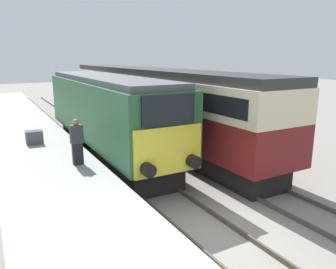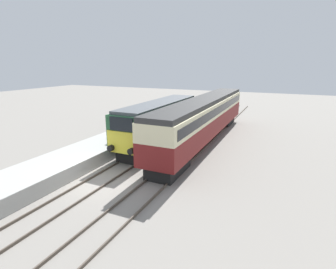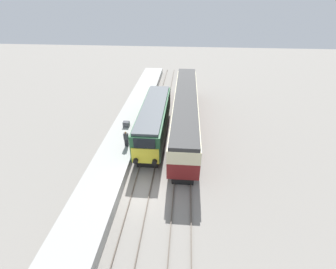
{
  "view_description": "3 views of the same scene",
  "coord_description": "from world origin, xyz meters",
  "px_view_note": "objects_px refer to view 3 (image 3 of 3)",
  "views": [
    {
      "loc": [
        -5.01,
        -6.23,
        4.78
      ],
      "look_at": [
        0.0,
        2.75,
        2.33
      ],
      "focal_mm": 35.0,
      "sensor_mm": 36.0,
      "label": 1
    },
    {
      "loc": [
        10.2,
        -11.96,
        7.13
      ],
      "look_at": [
        1.7,
        6.75,
        1.6
      ],
      "focal_mm": 28.0,
      "sensor_mm": 36.0,
      "label": 2
    },
    {
      "loc": [
        3.29,
        -12.84,
        14.03
      ],
      "look_at": [
        1.7,
        6.75,
        1.6
      ],
      "focal_mm": 24.0,
      "sensor_mm": 36.0,
      "label": 3
    }
  ],
  "objects_px": {
    "luggage_crate": "(126,124)",
    "passenger_carriage": "(185,108)",
    "locomotive": "(154,120)",
    "person_on_platform": "(126,139)"
  },
  "relations": [
    {
      "from": "luggage_crate",
      "to": "passenger_carriage",
      "type": "bearing_deg",
      "value": 18.45
    },
    {
      "from": "passenger_carriage",
      "to": "locomotive",
      "type": "bearing_deg",
      "value": -142.45
    },
    {
      "from": "passenger_carriage",
      "to": "luggage_crate",
      "type": "xyz_separation_m",
      "value": [
        -6.72,
        -2.24,
        -1.25
      ]
    },
    {
      "from": "locomotive",
      "to": "person_on_platform",
      "type": "height_order",
      "value": "locomotive"
    },
    {
      "from": "locomotive",
      "to": "passenger_carriage",
      "type": "height_order",
      "value": "passenger_carriage"
    },
    {
      "from": "passenger_carriage",
      "to": "person_on_platform",
      "type": "bearing_deg",
      "value": -133.29
    },
    {
      "from": "locomotive",
      "to": "passenger_carriage",
      "type": "xyz_separation_m",
      "value": [
        3.4,
        2.61,
        0.37
      ]
    },
    {
      "from": "passenger_carriage",
      "to": "luggage_crate",
      "type": "height_order",
      "value": "passenger_carriage"
    },
    {
      "from": "locomotive",
      "to": "person_on_platform",
      "type": "relative_size",
      "value": 7.46
    },
    {
      "from": "person_on_platform",
      "to": "locomotive",
      "type": "bearing_deg",
      "value": 56.1
    }
  ]
}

